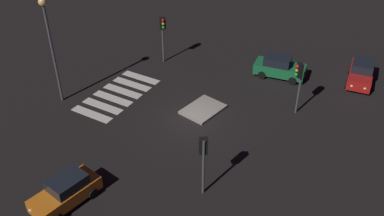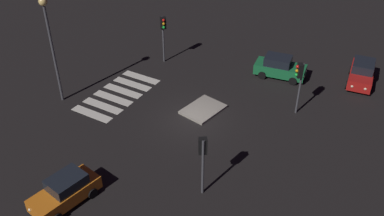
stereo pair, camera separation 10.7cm
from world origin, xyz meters
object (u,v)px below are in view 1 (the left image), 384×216
(car_green, at_px, (279,67))
(traffic_light_north, at_px, (203,152))
(traffic_island, at_px, (203,109))
(car_orange, at_px, (66,191))
(traffic_light_south, at_px, (163,28))
(street_lamp, at_px, (49,33))
(car_red, at_px, (361,73))
(traffic_light_west, at_px, (299,76))

(car_green, relative_size, traffic_light_north, 1.13)
(traffic_island, distance_m, car_orange, 11.31)
(car_green, xyz_separation_m, traffic_light_north, (13.84, 0.90, 1.90))
(traffic_light_south, relative_size, traffic_light_north, 1.10)
(traffic_light_north, distance_m, street_lamp, 13.65)
(traffic_light_north, xyz_separation_m, street_lamp, (-2.79, -13.13, 2.47))
(car_red, xyz_separation_m, street_lamp, (13.33, -17.94, 4.36))
(car_green, xyz_separation_m, traffic_light_south, (2.56, -9.03, 2.19))
(car_red, height_order, street_lamp, street_lamp)
(car_orange, xyz_separation_m, traffic_light_west, (-14.03, 7.57, 2.10))
(car_green, bearing_deg, car_red, 13.08)
(car_green, height_order, car_orange, car_green)
(car_orange, bearing_deg, traffic_light_south, -155.43)
(car_orange, relative_size, traffic_light_north, 1.08)
(car_green, bearing_deg, street_lamp, -146.57)
(car_green, relative_size, car_red, 0.99)
(car_orange, distance_m, traffic_light_west, 16.08)
(car_red, relative_size, traffic_light_west, 1.07)
(traffic_light_south, relative_size, street_lamp, 0.52)
(car_red, distance_m, street_lamp, 22.77)
(car_orange, relative_size, car_red, 0.95)
(traffic_island, relative_size, traffic_light_north, 0.88)
(car_orange, distance_m, car_red, 23.04)
(traffic_light_south, distance_m, street_lamp, 9.33)
(traffic_island, xyz_separation_m, car_green, (-7.09, 2.82, 0.74))
(traffic_island, bearing_deg, car_green, 158.34)
(car_orange, height_order, car_red, car_red)
(car_green, xyz_separation_m, street_lamp, (11.05, -12.23, 4.37))
(traffic_island, height_order, traffic_light_south, traffic_light_south)
(traffic_light_north, bearing_deg, street_lamp, 42.66)
(car_red, distance_m, traffic_light_south, 15.67)
(traffic_island, bearing_deg, street_lamp, -67.21)
(car_orange, bearing_deg, traffic_light_north, 136.72)
(traffic_light_south, bearing_deg, car_orange, -31.06)
(car_green, height_order, traffic_light_south, traffic_light_south)
(traffic_light_south, height_order, traffic_light_north, traffic_light_south)
(traffic_light_west, height_order, traffic_light_north, traffic_light_west)
(car_green, xyz_separation_m, car_red, (-2.28, 5.71, 0.01))
(car_red, distance_m, traffic_light_west, 7.40)
(traffic_light_west, distance_m, street_lamp, 16.62)
(traffic_island, relative_size, car_green, 0.78)
(traffic_island, xyz_separation_m, car_orange, (11.10, -2.04, 0.70))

